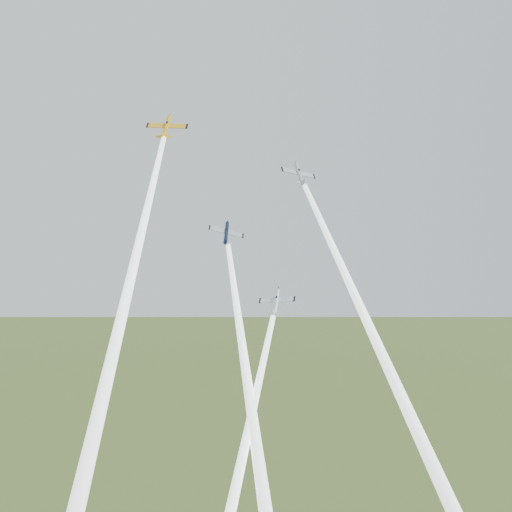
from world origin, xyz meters
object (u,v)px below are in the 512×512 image
Objects in this scene: plane_yellow at (166,127)px; plane_navy at (226,233)px; plane_silver_low at (276,301)px; plane_silver_right at (299,174)px.

plane_navy is at bearing 19.80° from plane_yellow.
plane_silver_low is (19.43, -9.64, -32.22)m from plane_yellow.
plane_yellow is at bearing -178.00° from plane_navy.
plane_silver_right is at bearing -13.16° from plane_navy.
plane_navy is (11.36, 1.56, -19.78)m from plane_yellow.
plane_navy is 0.94× the size of plane_silver_right.
plane_navy is 18.58m from plane_silver_low.
plane_navy is at bearing 152.89° from plane_silver_right.
plane_silver_right is at bearing 82.85° from plane_silver_low.
plane_silver_low is at bearing -60.01° from plane_navy.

